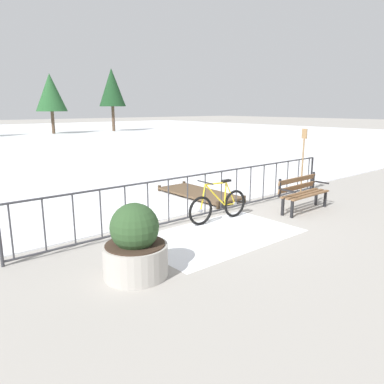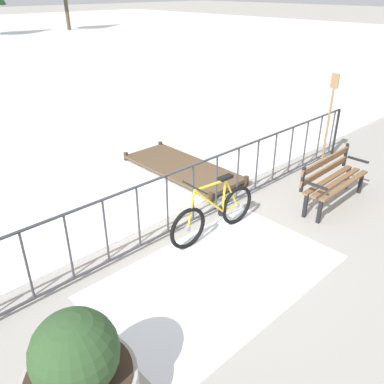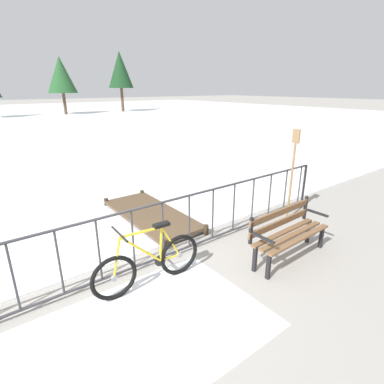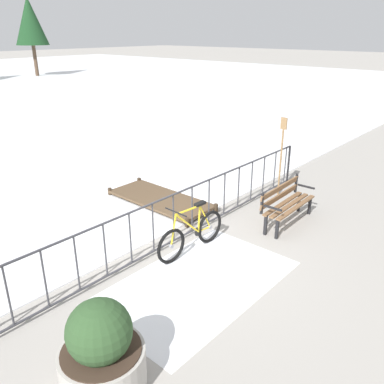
{
  "view_description": "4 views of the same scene",
  "coord_description": "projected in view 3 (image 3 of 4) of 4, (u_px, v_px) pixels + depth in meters",
  "views": [
    {
      "loc": [
        -5.78,
        -6.41,
        2.57
      ],
      "look_at": [
        -0.16,
        0.29,
        0.58
      ],
      "focal_mm": 34.81,
      "sensor_mm": 36.0,
      "label": 1
    },
    {
      "loc": [
        -3.86,
        -4.05,
        3.49
      ],
      "look_at": [
        -0.11,
        -0.09,
        0.66
      ],
      "focal_mm": 37.17,
      "sensor_mm": 36.0,
      "label": 2
    },
    {
      "loc": [
        -1.78,
        -3.83,
        2.78
      ],
      "look_at": [
        1.41,
        0.36,
        0.94
      ],
      "focal_mm": 28.2,
      "sensor_mm": 36.0,
      "label": 3
    },
    {
      "loc": [
        -4.97,
        -4.82,
        3.91
      ],
      "look_at": [
        0.47,
        -0.06,
        0.98
      ],
      "focal_mm": 37.39,
      "sensor_mm": 36.0,
      "label": 4
    }
  ],
  "objects": [
    {
      "name": "ground_plane",
      "position": [
        135.0,
        271.0,
        4.81
      ],
      "size": [
        160.0,
        160.0,
        0.0
      ],
      "primitive_type": "plane",
      "color": "#9E9991"
    },
    {
      "name": "snow_patch",
      "position": [
        130.0,
        338.0,
        3.51
      ],
      "size": [
        3.36,
        2.01,
        0.01
      ],
      "primitive_type": "cube",
      "color": "white",
      "rests_on": "ground"
    },
    {
      "name": "railing_fence",
      "position": [
        133.0,
        240.0,
        4.62
      ],
      "size": [
        9.06,
        0.06,
        1.07
      ],
      "color": "#38383D",
      "rests_on": "ground"
    },
    {
      "name": "bicycle_near_railing",
      "position": [
        149.0,
        263.0,
        4.36
      ],
      "size": [
        1.71,
        0.52,
        0.97
      ],
      "color": "black",
      "rests_on": "ground"
    },
    {
      "name": "park_bench",
      "position": [
        287.0,
        229.0,
        5.07
      ],
      "size": [
        1.61,
        0.52,
        0.89
      ],
      "color": "brown",
      "rests_on": "ground"
    },
    {
      "name": "oar_upright",
      "position": [
        292.0,
        170.0,
        6.32
      ],
      "size": [
        0.04,
        0.16,
        1.98
      ],
      "color": "#937047",
      "rests_on": "ground"
    },
    {
      "name": "wooden_dock",
      "position": [
        151.0,
        214.0,
        6.68
      ],
      "size": [
        1.1,
        2.74,
        0.2
      ],
      "color": "brown",
      "rests_on": "ground"
    },
    {
      "name": "tree_far_west",
      "position": [
        120.0,
        70.0,
        34.73
      ],
      "size": [
        2.84,
        2.84,
        6.68
      ],
      "color": "brown",
      "rests_on": "ground"
    },
    {
      "name": "tree_west_mid",
      "position": [
        61.0,
        75.0,
        31.24
      ],
      "size": [
        2.97,
        2.97,
        5.79
      ],
      "color": "brown",
      "rests_on": "ground"
    }
  ]
}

